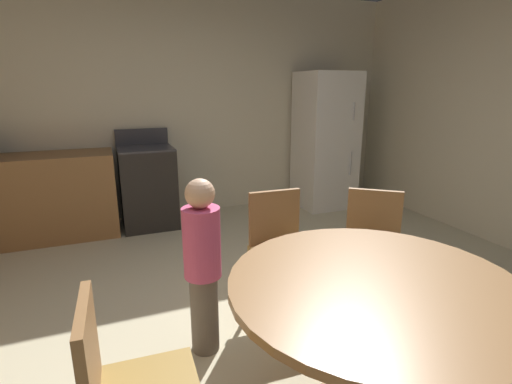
# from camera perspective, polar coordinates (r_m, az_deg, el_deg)

# --- Properties ---
(ground_plane) EXTENTS (14.00, 14.00, 0.00)m
(ground_plane) POSITION_cam_1_polar(r_m,az_deg,el_deg) (2.63, 0.22, -21.61)
(ground_plane) COLOR beige
(wall_back) EXTENTS (6.13, 0.12, 2.70)m
(wall_back) POSITION_cam_1_polar(r_m,az_deg,el_deg) (4.92, -12.73, 12.29)
(wall_back) COLOR beige
(wall_back) RESTS_ON ground
(kitchen_counter) EXTENTS (2.06, 0.60, 0.90)m
(kitchen_counter) POSITION_cam_1_polar(r_m,az_deg,el_deg) (4.70, -32.56, -1.08)
(kitchen_counter) COLOR olive
(kitchen_counter) RESTS_ON ground
(oven_range) EXTENTS (0.60, 0.60, 1.10)m
(oven_range) POSITION_cam_1_polar(r_m,az_deg,el_deg) (4.62, -15.65, 0.80)
(oven_range) COLOR black
(oven_range) RESTS_ON ground
(refrigerator) EXTENTS (0.68, 0.68, 1.76)m
(refrigerator) POSITION_cam_1_polar(r_m,az_deg,el_deg) (5.23, 10.14, 7.40)
(refrigerator) COLOR white
(refrigerator) RESTS_ON ground
(dining_table) EXTENTS (1.29, 1.29, 0.76)m
(dining_table) POSITION_cam_1_polar(r_m,az_deg,el_deg) (1.89, 16.72, -16.44)
(dining_table) COLOR olive
(dining_table) RESTS_ON ground
(chair_north) EXTENTS (0.42, 0.42, 0.87)m
(chair_north) POSITION_cam_1_polar(r_m,az_deg,el_deg) (2.76, 3.57, -7.79)
(chair_north) COLOR olive
(chair_north) RESTS_ON ground
(chair_northeast) EXTENTS (0.56, 0.56, 0.87)m
(chair_northeast) POSITION_cam_1_polar(r_m,az_deg,el_deg) (2.89, 16.71, -7.36)
(chair_northeast) COLOR olive
(chair_northeast) RESTS_ON ground
(person_child) EXTENTS (0.31, 0.31, 1.09)m
(person_child) POSITION_cam_1_polar(r_m,az_deg,el_deg) (2.33, -7.87, -10.37)
(person_child) COLOR #665B51
(person_child) RESTS_ON ground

